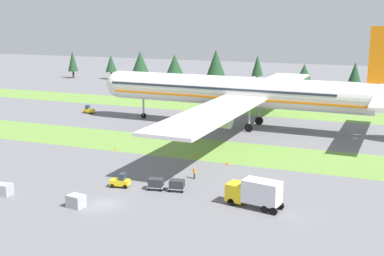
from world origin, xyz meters
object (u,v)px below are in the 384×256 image
Objects in this scene: cargo_dolly_lead at (156,183)px; taxiway_marker_0 at (196,155)px; pushback_tractor at (89,110)px; baggage_tug at (121,181)px; uld_container_0 at (4,189)px; ground_crew_marshaller at (194,172)px; taxiway_marker_1 at (116,149)px; cargo_dolly_second at (177,184)px; catering_truck at (255,192)px; taxiway_marker_2 at (228,163)px; uld_container_1 at (76,201)px; airliner at (245,92)px.

taxiway_marker_0 is at bearing -6.85° from cargo_dolly_lead.
cargo_dolly_lead is 0.92× the size of pushback_tractor.
uld_container_0 is (-12.63, -8.36, -0.06)m from baggage_tug.
taxiway_marker_0 is (-4.07, 11.05, -0.69)m from ground_crew_marshaller.
baggage_tug is 5.21× the size of taxiway_marker_1.
pushback_tractor is at bearing 34.17° from cargo_dolly_second.
ground_crew_marshaller is at bearing -58.67° from baggage_tug.
catering_truck is 3.63× the size of uld_container_0.
taxiway_marker_2 is at bearing -44.15° from baggage_tug.
uld_container_1 is at bearing -0.50° from uld_container_0.
taxiway_marker_0 is (16.63, 26.50, -0.50)m from uld_container_0.
baggage_tug is 1.39× the size of uld_container_0.
taxiway_marker_0 is at bearing -22.43° from baggage_tug.
catering_truck is at bearing 51.55° from pushback_tractor.
taxiway_marker_0 is (-14.94, 18.68, -1.70)m from catering_truck.
uld_container_1 is at bearing 135.76° from cargo_dolly_lead.
taxiway_marker_1 is (-18.26, 15.30, -0.65)m from cargo_dolly_second.
taxiway_marker_2 is at bearing -3.51° from taxiway_marker_1.
catering_truck is at bearing -109.81° from cargo_dolly_second.
ground_crew_marshaller is (8.06, 7.09, 0.13)m from baggage_tug.
cargo_dolly_lead is 22.08m from taxiway_marker_1.
uld_container_1 is 26.73m from taxiway_marker_1.
cargo_dolly_second is 11.34m from catering_truck.
taxiway_marker_0 is 0.80× the size of taxiway_marker_2.
ground_crew_marshaller is 20.86m from taxiway_marker_1.
cargo_dolly_lead is 3.84× the size of taxiway_marker_2.
cargo_dolly_second is 5.72m from ground_crew_marshaller.
taxiway_marker_2 reaches higher than taxiway_marker_0.
baggage_tug is at bearing 39.26° from pushback_tractor.
cargo_dolly_second is 1.21× the size of uld_container_1.
taxiway_marker_2 is (5.01, -27.47, -7.25)m from airliner.
cargo_dolly_lead is 14.10m from catering_truck.
ground_crew_marshaller reaches higher than taxiway_marker_1.
pushback_tractor is at bearing 130.32° from taxiway_marker_1.
pushback_tractor reaches higher than taxiway_marker_2.
cargo_dolly_lead is 1.40× the size of ground_crew_marshaller.
airliner is 42.52m from cargo_dolly_lead.
baggage_tug is 18.58m from taxiway_marker_0.
cargo_dolly_second reaches higher than uld_container_0.
taxiway_marker_1 is (-18.52, 9.59, -0.68)m from ground_crew_marshaller.
ground_crew_marshaller is (0.26, 5.72, 0.03)m from cargo_dolly_second.
baggage_tug and pushback_tractor have the same top height.
catering_truck is at bearing -105.80° from cargo_dolly_lead.
cargo_dolly_second is at bearing 46.04° from pushback_tractor.
airliner is 31.49m from taxiway_marker_1.
cargo_dolly_lead is at bearing -178.80° from airliner.
taxiway_marker_2 is (2.63, 14.02, -0.60)m from cargo_dolly_second.
baggage_tug is 1.15× the size of cargo_dolly_second.
cargo_dolly_lead is 1.00× the size of cargo_dolly_second.
ground_crew_marshaller reaches higher than taxiway_marker_0.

